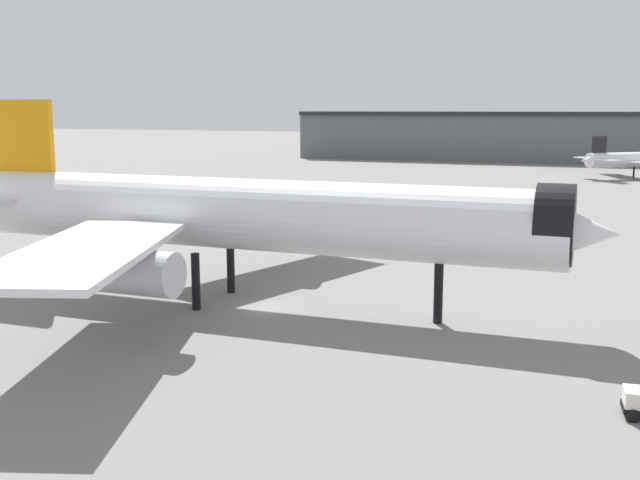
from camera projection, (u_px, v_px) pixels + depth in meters
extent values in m
plane|color=slate|center=(267.00, 308.00, 62.52)|extent=(900.00, 900.00, 0.00)
cylinder|color=white|center=(240.00, 214.00, 62.72)|extent=(52.92, 6.41, 5.95)
cone|color=white|center=(572.00, 232.00, 53.61)|extent=(6.60, 5.89, 5.83)
cylinder|color=black|center=(555.00, 225.00, 53.94)|extent=(2.73, 6.04, 6.01)
cube|color=white|center=(269.00, 200.00, 77.98)|extent=(15.57, 25.25, 0.48)
cylinder|color=#B7BAC1|center=(269.00, 224.00, 75.25)|extent=(7.43, 3.34, 3.27)
cube|color=white|center=(88.00, 250.00, 50.54)|extent=(15.22, 25.23, 0.48)
cylinder|color=#B7BAC1|center=(130.00, 272.00, 53.08)|extent=(7.43, 3.34, 3.27)
cube|color=orange|center=(25.00, 152.00, 69.55)|extent=(6.35, 0.65, 9.52)
cube|color=white|center=(63.00, 189.00, 76.40)|extent=(4.84, 9.56, 0.36)
cylinder|color=black|center=(438.00, 293.00, 57.82)|extent=(0.71, 0.71, 4.76)
cylinder|color=black|center=(231.00, 267.00, 67.45)|extent=(0.71, 0.71, 4.76)
cylinder|color=black|center=(196.00, 282.00, 61.68)|extent=(0.71, 0.71, 4.76)
cone|color=white|center=(589.00, 161.00, 173.38)|extent=(5.61, 5.41, 3.31)
cube|color=white|center=(611.00, 159.00, 186.09)|extent=(9.88, 15.44, 0.28)
cylinder|color=#B7BAC1|center=(618.00, 164.00, 184.90)|extent=(4.74, 4.31, 1.92)
cube|color=black|center=(599.00, 148.00, 173.69)|extent=(3.26, 2.67, 5.58)
cube|color=white|center=(586.00, 158.00, 177.45)|extent=(5.88, 6.37, 0.21)
cube|color=white|center=(607.00, 160.00, 170.37)|extent=(5.88, 6.37, 0.21)
cylinder|color=black|center=(634.00, 172.00, 180.11)|extent=(0.42, 0.42, 2.79)
cube|color=slate|center=(626.00, 140.00, 223.74)|extent=(203.83, 21.94, 14.27)
cube|color=#232628|center=(628.00, 114.00, 222.39)|extent=(203.86, 23.82, 1.20)
cylinder|color=black|center=(629.00, 404.00, 41.28)|extent=(0.72, 0.34, 0.70)
cylinder|color=black|center=(633.00, 416.00, 39.75)|extent=(0.72, 0.34, 0.70)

